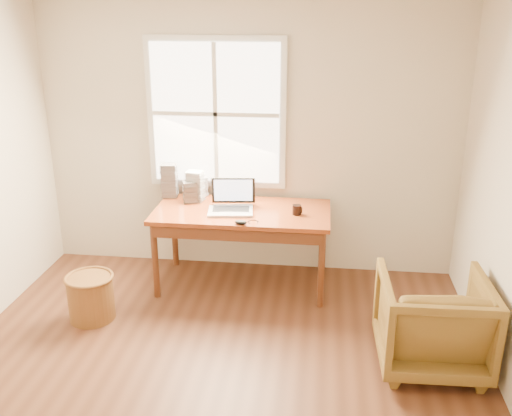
{
  "coord_description": "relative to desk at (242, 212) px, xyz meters",
  "views": [
    {
      "loc": [
        0.71,
        -3.03,
        2.53
      ],
      "look_at": [
        0.15,
        1.65,
        0.83
      ],
      "focal_mm": 40.0,
      "sensor_mm": 36.0,
      "label": 1
    }
  ],
  "objects": [
    {
      "name": "room_shell",
      "position": [
        -0.02,
        -1.64,
        0.59
      ],
      "size": [
        4.04,
        4.54,
        2.64
      ],
      "color": "#57301D",
      "rests_on": "ground"
    },
    {
      "name": "desk",
      "position": [
        0.0,
        0.0,
        0.0
      ],
      "size": [
        1.6,
        0.8,
        0.04
      ],
      "primitive_type": "cube",
      "color": "brown",
      "rests_on": "room_shell"
    },
    {
      "name": "armchair",
      "position": [
        1.55,
        -1.1,
        -0.38
      ],
      "size": [
        0.78,
        0.8,
        0.71
      ],
      "primitive_type": "imported",
      "rotation": [
        0.0,
        0.0,
        3.17
      ],
      "color": "brown",
      "rests_on": "room_shell"
    },
    {
      "name": "wicker_stool",
      "position": [
        -1.18,
        -0.78,
        -0.54
      ],
      "size": [
        0.43,
        0.43,
        0.38
      ],
      "primitive_type": "cylinder",
      "rotation": [
        0.0,
        0.0,
        0.13
      ],
      "color": "brown",
      "rests_on": "room_shell"
    },
    {
      "name": "laptop",
      "position": [
        -0.09,
        -0.08,
        0.16
      ],
      "size": [
        0.43,
        0.44,
        0.29
      ],
      "primitive_type": null,
      "rotation": [
        0.0,
        0.0,
        0.13
      ],
      "color": "silver",
      "rests_on": "desk"
    },
    {
      "name": "mouse",
      "position": [
        0.04,
        -0.35,
        0.04
      ],
      "size": [
        0.11,
        0.08,
        0.04
      ],
      "primitive_type": "ellipsoid",
      "rotation": [
        0.0,
        0.0,
        -0.12
      ],
      "color": "black",
      "rests_on": "desk"
    },
    {
      "name": "coffee_mug",
      "position": [
        0.5,
        -0.06,
        0.06
      ],
      "size": [
        0.08,
        0.08,
        0.09
      ],
      "primitive_type": "cylinder",
      "rotation": [
        0.0,
        0.0,
        0.08
      ],
      "color": "black",
      "rests_on": "desk"
    },
    {
      "name": "cd_stack_a",
      "position": [
        -0.47,
        0.21,
        0.17
      ],
      "size": [
        0.16,
        0.15,
        0.29
      ],
      "primitive_type": "cube",
      "rotation": [
        0.0,
        0.0,
        -0.13
      ],
      "color": "silver",
      "rests_on": "desk"
    },
    {
      "name": "cd_stack_b",
      "position": [
        -0.51,
        0.16,
        0.12
      ],
      "size": [
        0.16,
        0.15,
        0.2
      ],
      "primitive_type": "cube",
      "rotation": [
        0.0,
        0.0,
        0.34
      ],
      "color": "#242529",
      "rests_on": "desk"
    },
    {
      "name": "cd_stack_c",
      "position": [
        -0.75,
        0.29,
        0.18
      ],
      "size": [
        0.15,
        0.14,
        0.33
      ],
      "primitive_type": "cube",
      "rotation": [
        0.0,
        0.0,
        0.08
      ],
      "color": "gray",
      "rests_on": "desk"
    },
    {
      "name": "cd_stack_d",
      "position": [
        -0.48,
        0.34,
        0.12
      ],
      "size": [
        0.19,
        0.18,
        0.19
      ],
      "primitive_type": "cube",
      "rotation": [
        0.0,
        0.0,
        -0.41
      ],
      "color": "silver",
      "rests_on": "desk"
    }
  ]
}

